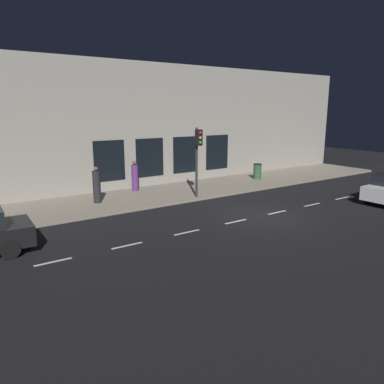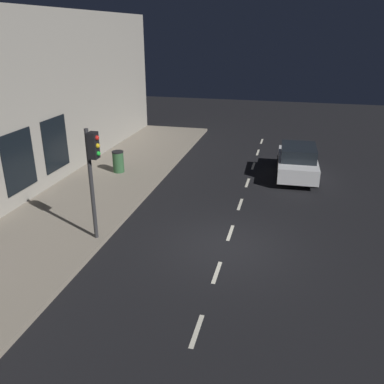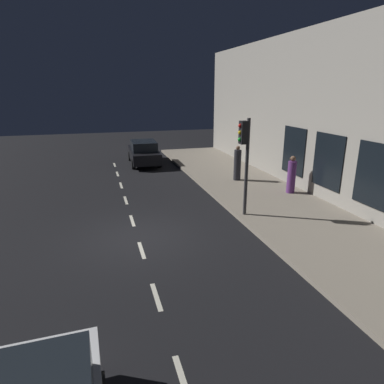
{
  "view_description": "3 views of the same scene",
  "coord_description": "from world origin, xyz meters",
  "px_view_note": "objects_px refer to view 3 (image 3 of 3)",
  "views": [
    {
      "loc": [
        -11.73,
        11.96,
        4.83
      ],
      "look_at": [
        2.42,
        2.29,
        0.98
      ],
      "focal_mm": 34.43,
      "sensor_mm": 36.0,
      "label": 1
    },
    {
      "loc": [
        -1.76,
        11.79,
        6.75
      ],
      "look_at": [
        1.26,
        -0.41,
        1.68
      ],
      "focal_mm": 38.02,
      "sensor_mm": 36.0,
      "label": 2
    },
    {
      "loc": [
        -1.14,
        -10.71,
        4.93
      ],
      "look_at": [
        2.46,
        1.7,
        0.93
      ],
      "focal_mm": 31.35,
      "sensor_mm": 36.0,
      "label": 3
    }
  ],
  "objects_px": {
    "traffic_light": "(245,149)",
    "pedestrian_0": "(237,164)",
    "pedestrian_1": "(291,176)",
    "parked_car_0": "(144,152)"
  },
  "relations": [
    {
      "from": "parked_car_0",
      "to": "traffic_light",
      "type": "bearing_deg",
      "value": -76.93
    },
    {
      "from": "traffic_light",
      "to": "parked_car_0",
      "type": "height_order",
      "value": "traffic_light"
    },
    {
      "from": "parked_car_0",
      "to": "pedestrian_0",
      "type": "distance_m",
      "value": 7.43
    },
    {
      "from": "traffic_light",
      "to": "pedestrian_1",
      "type": "xyz_separation_m",
      "value": [
        3.46,
        2.07,
        -1.8
      ]
    },
    {
      "from": "traffic_light",
      "to": "pedestrian_0",
      "type": "bearing_deg",
      "value": 68.61
    },
    {
      "from": "traffic_light",
      "to": "pedestrian_1",
      "type": "distance_m",
      "value": 4.42
    },
    {
      "from": "traffic_light",
      "to": "parked_car_0",
      "type": "distance_m",
      "value": 11.48
    },
    {
      "from": "traffic_light",
      "to": "pedestrian_1",
      "type": "height_order",
      "value": "traffic_light"
    },
    {
      "from": "parked_car_0",
      "to": "pedestrian_1",
      "type": "relative_size",
      "value": 2.49
    },
    {
      "from": "traffic_light",
      "to": "pedestrian_0",
      "type": "xyz_separation_m",
      "value": [
        1.94,
        4.94,
        -1.76
      ]
    }
  ]
}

